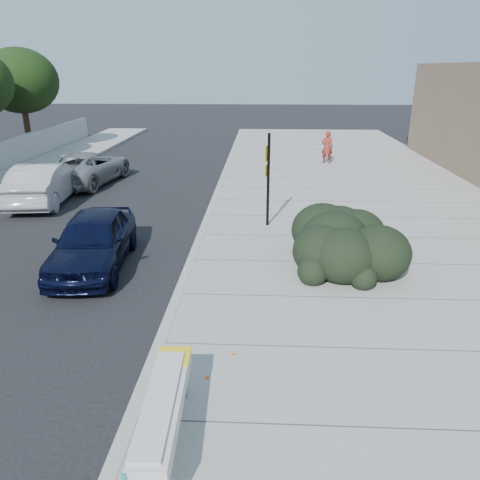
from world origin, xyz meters
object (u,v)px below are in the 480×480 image
object	(u,v)px
suv_silver	(88,167)
pedestrian	(327,147)
sedan_navy	(93,240)
sign_post	(268,175)
wagon_silver	(45,183)
bench	(163,406)
bike_rack	(305,235)

from	to	relation	value
suv_silver	pedestrian	bearing A→B (deg)	-150.86
sedan_navy	suv_silver	size ratio (longest dim) A/B	0.83
sign_post	pedestrian	world-z (taller)	sign_post
wagon_silver	pedestrian	xyz separation A→B (m)	(11.71, 7.78, 0.21)
suv_silver	pedestrian	size ratio (longest dim) A/B	3.04
sedan_navy	pedestrian	xyz separation A→B (m)	(7.72, 13.82, 0.26)
bench	suv_silver	world-z (taller)	suv_silver
bench	bike_rack	size ratio (longest dim) A/B	2.71
suv_silver	wagon_silver	bearing A→B (deg)	88.90
sedan_navy	suv_silver	bearing A→B (deg)	105.49
sedan_navy	suv_silver	world-z (taller)	sedan_navy
sign_post	pedestrian	xyz separation A→B (m)	(3.20, 10.59, -0.81)
sedan_navy	bench	bearing A→B (deg)	-68.38
wagon_silver	bench	bearing A→B (deg)	113.71
bike_rack	wagon_silver	bearing A→B (deg)	141.84
sign_post	pedestrian	size ratio (longest dim) A/B	1.74
bike_rack	suv_silver	bearing A→B (deg)	127.39
sign_post	sedan_navy	bearing A→B (deg)	-121.88
bike_rack	sedan_navy	world-z (taller)	sedan_navy
sign_post	suv_silver	distance (m)	10.13
sedan_navy	wagon_silver	bearing A→B (deg)	118.34
sedan_navy	wagon_silver	xyz separation A→B (m)	(-3.99, 6.04, 0.06)
sign_post	suv_silver	bearing A→B (deg)	165.33
pedestrian	wagon_silver	bearing A→B (deg)	37.99
suv_silver	sign_post	bearing A→B (deg)	150.07
bike_rack	sign_post	xyz separation A→B (m)	(-1.01, 2.48, 1.10)
wagon_silver	suv_silver	distance (m)	3.32
bench	pedestrian	bearing A→B (deg)	74.78
bench	bike_rack	world-z (taller)	bike_rack
sign_post	wagon_silver	distance (m)	9.01
wagon_silver	suv_silver	xyz separation A→B (m)	(0.49, 3.29, -0.07)
sedan_navy	wagon_silver	distance (m)	7.24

